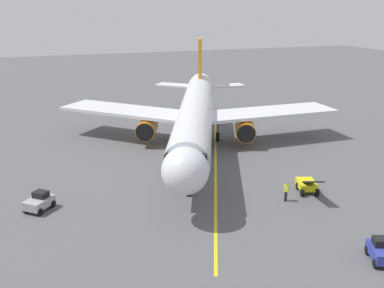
{
  "coord_description": "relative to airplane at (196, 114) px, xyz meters",
  "views": [
    {
      "loc": [
        15.27,
        45.76,
        15.86
      ],
      "look_at": [
        1.18,
        7.38,
        3.0
      ],
      "focal_mm": 41.13,
      "sensor_mm": 36.0,
      "label": 1
    }
  ],
  "objects": [
    {
      "name": "ground_plane",
      "position": [
        2.07,
        0.24,
        -4.0
      ],
      "size": [
        220.0,
        220.0,
        0.0
      ],
      "primitive_type": "plane",
      "color": "#565659"
    },
    {
      "name": "apron_lead_in_line",
      "position": [
        0.11,
        6.26,
        -4.0
      ],
      "size": [
        15.88,
        36.9,
        0.01
      ],
      "primitive_type": "cube",
      "rotation": [
        0.0,
        0.0,
        -0.4
      ],
      "color": "yellow",
      "rests_on": "ground"
    },
    {
      "name": "airplane",
      "position": [
        0.0,
        0.0,
        0.0
      ],
      "size": [
        32.12,
        38.37,
        11.5
      ],
      "color": "silver",
      "rests_on": "ground"
    },
    {
      "name": "ground_crew_marshaller",
      "position": [
        -1.95,
        16.6,
        -3.12
      ],
      "size": [
        0.43,
        0.47,
        1.71
      ],
      "color": "#23232D",
      "rests_on": "ground"
    },
    {
      "name": "tug_near_nose",
      "position": [
        -2.87,
        26.76,
        -3.3
      ],
      "size": [
        2.3,
        2.71,
        1.5
      ],
      "color": "#2D3899",
      "rests_on": "ground"
    },
    {
      "name": "tug_portside",
      "position": [
        17.75,
        11.16,
        -3.3
      ],
      "size": [
        2.65,
        2.72,
        1.5
      ],
      "color": "#9E9EA3",
      "rests_on": "ground"
    },
    {
      "name": "belt_loader_rear_apron",
      "position": [
        -4.73,
        15.64,
        -3.29
      ],
      "size": [
        2.62,
        4.72,
        2.32
      ],
      "color": "yellow",
      "rests_on": "ground"
    }
  ]
}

